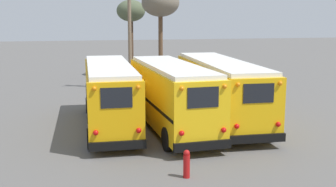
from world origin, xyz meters
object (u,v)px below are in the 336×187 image
(school_bus_2, at_px, (220,88))
(school_bus_0, at_px, (110,93))
(bare_tree_0, at_px, (131,13))
(bare_tree_1, at_px, (160,4))
(fire_hydrant, at_px, (187,164))
(utility_pole, at_px, (130,27))
(school_bus_1, at_px, (171,94))

(school_bus_2, bearing_deg, school_bus_0, -179.50)
(bare_tree_0, bearing_deg, bare_tree_1, -65.75)
(bare_tree_0, relative_size, bare_tree_1, 0.90)
(bare_tree_1, height_order, fire_hydrant, bare_tree_1)
(utility_pole, relative_size, fire_hydrant, 9.15)
(school_bus_0, distance_m, school_bus_2, 6.03)
(school_bus_1, distance_m, bare_tree_1, 15.96)
(school_bus_2, distance_m, bare_tree_1, 14.66)
(bare_tree_1, bearing_deg, bare_tree_0, 114.25)
(school_bus_0, bearing_deg, utility_pole, 77.14)
(school_bus_0, relative_size, bare_tree_1, 1.23)
(school_bus_0, height_order, bare_tree_1, bare_tree_1)
(school_bus_2, bearing_deg, school_bus_1, -158.58)
(school_bus_1, bearing_deg, bare_tree_0, 88.47)
(utility_pole, bearing_deg, fire_hydrant, -91.08)
(school_bus_2, xyz_separation_m, bare_tree_1, (-0.55, 13.81, 4.89))
(bare_tree_0, relative_size, fire_hydrant, 6.95)
(school_bus_0, xyz_separation_m, school_bus_1, (3.02, -1.13, 0.04))
(bare_tree_1, relative_size, fire_hydrant, 7.76)
(school_bus_2, relative_size, fire_hydrant, 10.55)
(bare_tree_0, bearing_deg, school_bus_2, -82.16)
(school_bus_0, xyz_separation_m, fire_hydrant, (2.10, -7.61, -1.26))
(school_bus_2, bearing_deg, fire_hydrant, -117.11)
(school_bus_1, xyz_separation_m, bare_tree_1, (2.46, 15.00, 4.88))
(school_bus_1, distance_m, bare_tree_0, 19.77)
(school_bus_1, relative_size, bare_tree_0, 1.32)
(school_bus_1, xyz_separation_m, bare_tree_0, (0.52, 19.32, 4.18))
(school_bus_2, xyz_separation_m, utility_pole, (-3.58, 10.68, 3.09))
(bare_tree_0, height_order, bare_tree_1, bare_tree_1)
(school_bus_0, distance_m, bare_tree_1, 15.70)
(school_bus_0, xyz_separation_m, utility_pole, (2.45, 10.73, 3.12))
(bare_tree_0, xyz_separation_m, bare_tree_1, (1.95, -4.32, 0.70))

